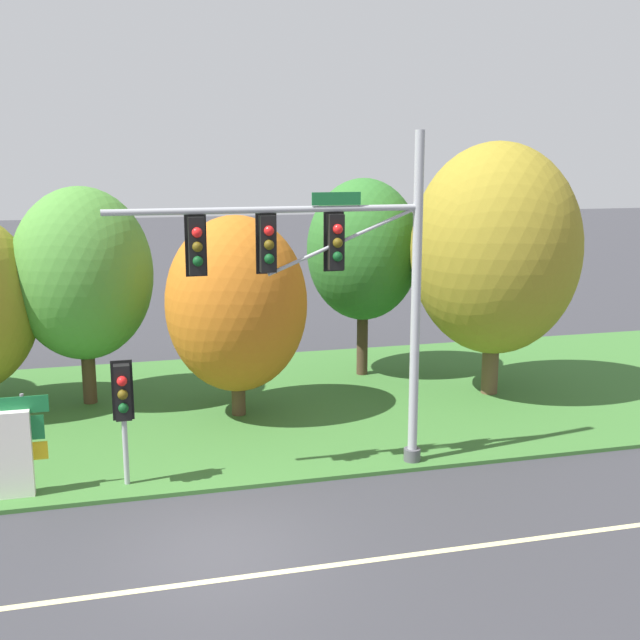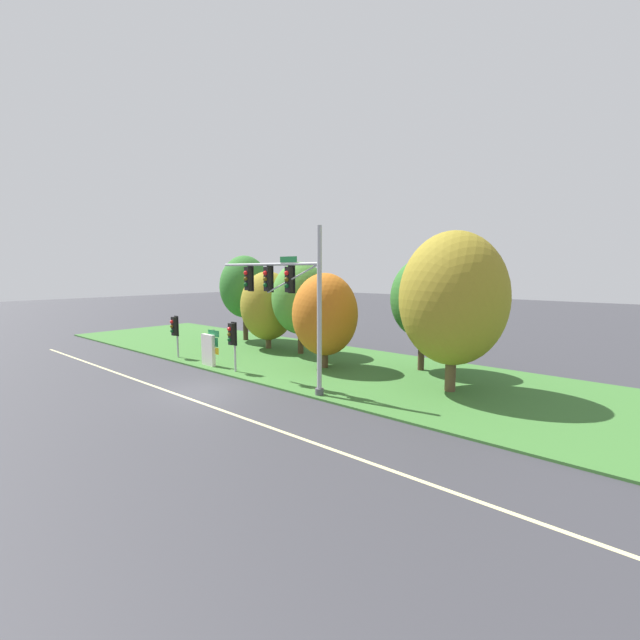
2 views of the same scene
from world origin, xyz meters
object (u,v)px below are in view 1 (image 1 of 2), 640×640
Objects in this scene: tree_mid_verge at (236,304)px; info_kiosk at (5,456)px; pedestrian_signal_near_kerb at (123,399)px; tree_right_far at (495,249)px; traffic_signal_mast at (329,270)px; route_sign_post at (24,432)px; tree_behind_signpost at (83,274)px; tree_tall_centre at (363,250)px.

tree_mid_verge is 2.95× the size of info_kiosk.
tree_right_far reaches higher than pedestrian_signal_near_kerb.
traffic_signal_mast is at bearing -72.63° from tree_mid_verge.
route_sign_post is 1.17× the size of info_kiosk.
traffic_signal_mast reaches higher than tree_right_far.
pedestrian_signal_near_kerb reaches higher than info_kiosk.
pedestrian_signal_near_kerb is 0.38× the size of tree_right_far.
route_sign_post is 0.35× the size of tree_behind_signpost.
tree_right_far is at bearing 18.15° from info_kiosk.
tree_right_far is at bearing 18.15° from route_sign_post.
tree_mid_verge is at bearing -28.13° from tree_behind_signpost.
tree_behind_signpost is at bearing 170.17° from tree_right_far.
tree_behind_signpost is at bearing 76.34° from info_kiosk.
route_sign_post is (-2.08, 0.20, -0.65)m from pedestrian_signal_near_kerb.
traffic_signal_mast reaches higher than info_kiosk.
tree_behind_signpost is 0.98× the size of tree_tall_centre.
tree_tall_centre is at bearing 43.88° from pedestrian_signal_near_kerb.
route_sign_post is (-6.63, 0.34, -3.31)m from traffic_signal_mast.
tree_mid_verge is 7.41m from info_kiosk.
tree_right_far is at bearing -43.89° from tree_tall_centre.
route_sign_post reaches higher than info_kiosk.
tree_tall_centre is (7.78, 7.49, 2.11)m from pedestrian_signal_near_kerb.
pedestrian_signal_near_kerb is 6.82m from tree_behind_signpost.
traffic_signal_mast is 8.30m from tree_tall_centre.
info_kiosk is at bearing -144.16° from tree_tall_centre.
traffic_signal_mast reaches higher than pedestrian_signal_near_kerb.
traffic_signal_mast is 7.42m from route_sign_post.
tree_mid_verge is 0.87× the size of tree_tall_centre.
tree_tall_centre reaches higher than pedestrian_signal_near_kerb.
pedestrian_signal_near_kerb is 0.51× the size of tree_mid_verge.
pedestrian_signal_near_kerb is 2.71m from info_kiosk.
tree_mid_verge is (3.16, 4.34, 1.13)m from pedestrian_signal_near_kerb.
tree_behind_signpost is (-0.92, 6.52, 1.80)m from pedestrian_signal_near_kerb.
pedestrian_signal_near_kerb is at bearing -157.77° from tree_right_far.
tree_mid_verge is 5.68m from tree_tall_centre.
tree_right_far reaches higher than route_sign_post.
route_sign_post is 0.29× the size of tree_right_far.
tree_behind_signpost is at bearing 129.43° from traffic_signal_mast.
traffic_signal_mast reaches higher than tree_mid_verge.
route_sign_post is at bearing 177.03° from traffic_signal_mast.
info_kiosk is (-0.41, -0.13, -0.44)m from route_sign_post.
traffic_signal_mast reaches higher than tree_tall_centre.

